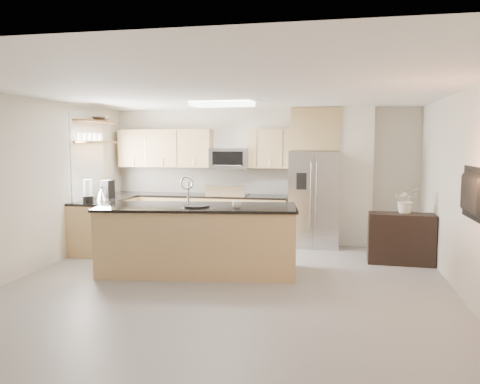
% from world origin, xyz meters
% --- Properties ---
extents(floor, '(6.50, 6.50, 0.00)m').
position_xyz_m(floor, '(0.00, 0.00, 0.00)').
color(floor, gray).
rests_on(floor, ground).
extents(ceiling, '(6.00, 6.50, 0.02)m').
position_xyz_m(ceiling, '(0.00, 0.00, 2.60)').
color(ceiling, white).
rests_on(ceiling, wall_back).
extents(wall_back, '(6.00, 0.02, 2.60)m').
position_xyz_m(wall_back, '(0.00, 3.25, 1.30)').
color(wall_back, beige).
rests_on(wall_back, floor).
extents(wall_front, '(6.00, 0.02, 2.60)m').
position_xyz_m(wall_front, '(0.00, -3.25, 1.30)').
color(wall_front, beige).
rests_on(wall_front, floor).
extents(wall_left, '(0.02, 6.50, 2.60)m').
position_xyz_m(wall_left, '(-3.00, 0.00, 1.30)').
color(wall_left, beige).
rests_on(wall_left, floor).
extents(wall_right, '(0.02, 6.50, 2.60)m').
position_xyz_m(wall_right, '(3.00, 0.00, 1.30)').
color(wall_right, beige).
rests_on(wall_right, floor).
extents(back_counter, '(3.55, 0.66, 1.44)m').
position_xyz_m(back_counter, '(-1.23, 2.93, 0.47)').
color(back_counter, tan).
rests_on(back_counter, floor).
extents(left_counter, '(0.66, 1.50, 0.92)m').
position_xyz_m(left_counter, '(-2.67, 1.85, 0.46)').
color(left_counter, tan).
rests_on(left_counter, floor).
extents(range, '(0.76, 0.64, 1.14)m').
position_xyz_m(range, '(-0.60, 2.92, 0.47)').
color(range, black).
rests_on(range, floor).
extents(upper_cabinets, '(3.50, 0.33, 0.75)m').
position_xyz_m(upper_cabinets, '(-1.30, 3.09, 1.83)').
color(upper_cabinets, tan).
rests_on(upper_cabinets, wall_back).
extents(microwave, '(0.76, 0.40, 0.40)m').
position_xyz_m(microwave, '(-0.60, 3.04, 1.63)').
color(microwave, '#ACACAE').
rests_on(microwave, upper_cabinets).
extents(refrigerator, '(0.92, 0.78, 1.78)m').
position_xyz_m(refrigerator, '(1.06, 2.87, 0.89)').
color(refrigerator, '#ACACAE').
rests_on(refrigerator, floor).
extents(partition_column, '(0.60, 0.30, 2.60)m').
position_xyz_m(partition_column, '(1.82, 3.10, 1.30)').
color(partition_column, silver).
rests_on(partition_column, floor).
extents(window, '(0.04, 1.15, 1.65)m').
position_xyz_m(window, '(-2.98, 1.85, 1.65)').
color(window, white).
rests_on(window, wall_left).
extents(shelf_lower, '(0.30, 1.20, 0.04)m').
position_xyz_m(shelf_lower, '(-2.85, 1.95, 1.95)').
color(shelf_lower, brown).
rests_on(shelf_lower, wall_left).
extents(shelf_upper, '(0.30, 1.20, 0.04)m').
position_xyz_m(shelf_upper, '(-2.85, 1.95, 2.32)').
color(shelf_upper, brown).
rests_on(shelf_upper, wall_left).
extents(ceiling_fixture, '(1.00, 0.50, 0.06)m').
position_xyz_m(ceiling_fixture, '(-0.40, 1.60, 2.56)').
color(ceiling_fixture, white).
rests_on(ceiling_fixture, ceiling).
extents(island, '(3.03, 1.43, 1.43)m').
position_xyz_m(island, '(-0.57, 0.69, 0.51)').
color(island, tan).
rests_on(island, floor).
extents(credenza, '(1.03, 0.46, 0.81)m').
position_xyz_m(credenza, '(2.48, 1.82, 0.41)').
color(credenza, black).
rests_on(credenza, floor).
extents(cup, '(0.14, 0.14, 0.10)m').
position_xyz_m(cup, '(0.04, 0.56, 1.06)').
color(cup, white).
rests_on(cup, island).
extents(platter, '(0.46, 0.46, 0.02)m').
position_xyz_m(platter, '(-0.57, 0.59, 1.02)').
color(platter, black).
rests_on(platter, island).
extents(blender, '(0.17, 0.17, 0.40)m').
position_xyz_m(blender, '(-2.67, 1.29, 1.09)').
color(blender, black).
rests_on(blender, left_counter).
extents(kettle, '(0.21, 0.21, 0.26)m').
position_xyz_m(kettle, '(-2.62, 1.67, 1.03)').
color(kettle, '#ACACAE').
rests_on(kettle, left_counter).
extents(coffee_maker, '(0.21, 0.24, 0.33)m').
position_xyz_m(coffee_maker, '(-2.69, 2.04, 1.08)').
color(coffee_maker, black).
rests_on(coffee_maker, left_counter).
extents(bowl, '(0.49, 0.49, 0.10)m').
position_xyz_m(bowl, '(-2.85, 2.17, 2.39)').
color(bowl, '#ACACAE').
rests_on(bowl, shelf_upper).
extents(flower_vase, '(0.58, 0.50, 0.64)m').
position_xyz_m(flower_vase, '(2.55, 1.87, 1.13)').
color(flower_vase, white).
rests_on(flower_vase, credenza).
extents(television, '(0.14, 1.08, 0.62)m').
position_xyz_m(television, '(2.91, -0.20, 1.35)').
color(television, black).
rests_on(television, wall_right).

